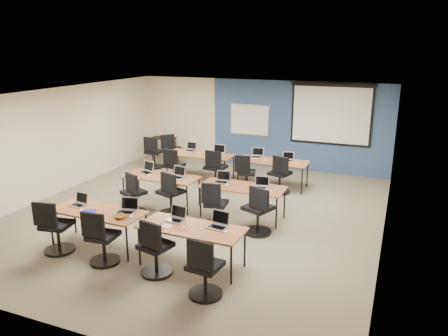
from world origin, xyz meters
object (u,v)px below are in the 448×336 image
at_px(training_table_mid_right, 243,188).
at_px(laptop_9, 218,152).
at_px(projector_screen, 331,111).
at_px(laptop_8, 190,149).
at_px(task_chair_5, 170,197).
at_px(laptop_5, 178,175).
at_px(task_chair_10, 246,176).
at_px(laptop_4, 147,170).
at_px(training_table_mid_left, 161,178).
at_px(laptop_0, 79,202).
at_px(task_chair_6, 215,208).
at_px(laptop_1, 127,209).
at_px(task_chair_2, 155,252).
at_px(task_chair_8, 173,169).
at_px(spare_chair_b, 153,155).
at_px(task_chair_0, 55,231).
at_px(laptop_3, 219,223).
at_px(task_chair_11, 280,177).
at_px(whiteboard, 250,120).
at_px(utility_table, 163,141).
at_px(training_table_front_left, 98,213).
at_px(training_table_front_right, 191,229).
at_px(task_chair_3, 204,273).
at_px(laptop_11, 288,159).
at_px(laptop_6, 222,179).
at_px(laptop_7, 261,185).
at_px(laptop_10, 257,155).
at_px(training_table_back_right, 273,162).
at_px(laptop_2, 177,217).
at_px(task_chair_1, 101,242).
at_px(task_chair_9, 215,172).
at_px(spare_chair_a, 173,153).
at_px(task_chair_7, 258,214).

bearing_deg(training_table_mid_right, laptop_9, 123.37).
height_order(projector_screen, laptop_8, projector_screen).
bearing_deg(projector_screen, task_chair_5, -120.08).
height_order(laptop_5, task_chair_10, task_chair_10).
xyz_separation_m(projector_screen, laptop_4, (-3.71, -4.10, -1.09)).
height_order(training_table_mid_left, training_table_mid_right, same).
height_order(laptop_0, task_chair_6, task_chair_6).
height_order(laptop_1, task_chair_2, task_chair_2).
relative_size(task_chair_8, spare_chair_b, 1.01).
distance_m(task_chair_0, laptop_3, 3.09).
distance_m(training_table_mid_right, task_chair_11, 1.97).
relative_size(laptop_1, task_chair_6, 0.35).
relative_size(task_chair_6, task_chair_10, 1.00).
bearing_deg(whiteboard, task_chair_10, -72.81).
distance_m(laptop_0, laptop_8, 4.85).
bearing_deg(task_chair_11, utility_table, 173.73).
bearing_deg(task_chair_10, training_table_front_left, -125.27).
height_order(training_table_front_right, task_chair_3, task_chair_3).
distance_m(training_table_mid_right, spare_chair_b, 4.82).
bearing_deg(laptop_11, laptop_6, -123.10).
xyz_separation_m(training_table_mid_right, laptop_7, (0.40, 0.08, 0.10)).
distance_m(task_chair_2, spare_chair_b, 6.66).
bearing_deg(laptop_8, laptop_9, -0.90).
height_order(training_table_mid_left, spare_chair_b, spare_chair_b).
height_order(laptop_11, task_chair_11, task_chair_11).
bearing_deg(laptop_8, laptop_10, 5.15).
distance_m(training_table_back_right, task_chair_10, 0.86).
relative_size(laptop_1, laptop_2, 1.09).
height_order(laptop_5, laptop_7, laptop_5).
xyz_separation_m(task_chair_1, laptop_9, (-0.09, 5.44, 0.37)).
xyz_separation_m(task_chair_2, laptop_8, (-2.08, 5.51, 0.37)).
height_order(task_chair_2, task_chair_9, task_chair_9).
xyz_separation_m(training_table_front_right, task_chair_11, (0.38, 4.34, -0.26)).
bearing_deg(training_table_back_right, spare_chair_a, 165.46).
xyz_separation_m(laptop_3, task_chair_7, (0.23, 1.50, -0.36)).
height_order(task_chair_2, laptop_6, task_chair_2).
distance_m(task_chair_6, laptop_9, 3.41).
relative_size(laptop_1, laptop_3, 1.01).
relative_size(training_table_mid_right, task_chair_10, 1.90).
relative_size(task_chair_9, laptop_11, 3.48).
bearing_deg(laptop_3, laptop_1, -170.93).
bearing_deg(laptop_8, task_chair_7, -42.05).
distance_m(task_chair_7, utility_table, 6.58).
xyz_separation_m(task_chair_10, laptop_11, (0.92, 0.75, 0.38)).
xyz_separation_m(whiteboard, laptop_0, (-1.22, -6.54, -0.66)).
bearing_deg(task_chair_5, training_table_front_left, -85.27).
relative_size(training_table_back_right, laptop_7, 6.03).
distance_m(task_chair_1, laptop_5, 3.04).
bearing_deg(laptop_4, laptop_7, 17.40).
bearing_deg(laptop_10, laptop_2, -100.60).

